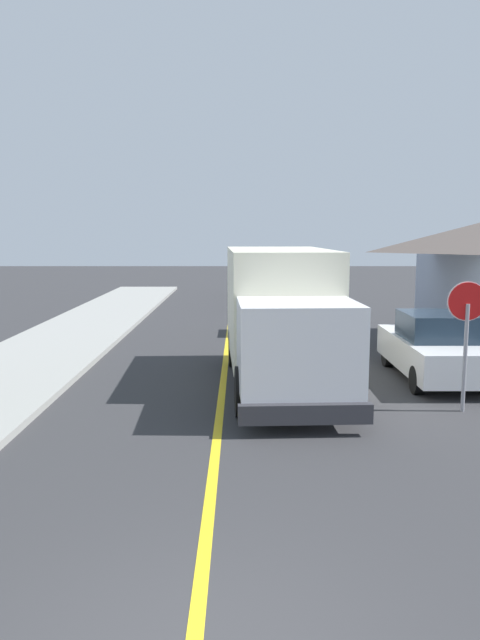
# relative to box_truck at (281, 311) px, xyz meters

# --- Properties ---
(centre_line_yellow) EXTENTS (0.16, 56.00, 0.01)m
(centre_line_yellow) POSITION_rel_box_truck_xyz_m (-1.40, 0.32, -1.76)
(centre_line_yellow) COLOR gold
(centre_line_yellow) RESTS_ON ground
(box_truck) EXTENTS (2.72, 7.28, 3.20)m
(box_truck) POSITION_rel_box_truck_xyz_m (0.00, 0.00, 0.00)
(box_truck) COLOR #F2EDCC
(box_truck) RESTS_ON ground
(parked_car_near) EXTENTS (1.83, 4.41, 1.67)m
(parked_car_near) POSITION_rel_box_truck_xyz_m (0.44, 7.11, -0.97)
(parked_car_near) COLOR silver
(parked_car_near) RESTS_ON ground
(parked_car_mid) EXTENTS (1.85, 4.42, 1.67)m
(parked_car_mid) POSITION_rel_box_truck_xyz_m (0.77, 14.54, -0.97)
(parked_car_mid) COLOR #2D4793
(parked_car_mid) RESTS_ON ground
(parked_car_far) EXTENTS (1.89, 4.44, 1.67)m
(parked_car_far) POSITION_rel_box_truck_xyz_m (0.69, 20.59, -0.97)
(parked_car_far) COLOR #4C564C
(parked_car_far) RESTS_ON ground
(parked_van_across) EXTENTS (1.82, 4.41, 1.67)m
(parked_van_across) POSITION_rel_box_truck_xyz_m (3.80, 0.44, -0.97)
(parked_van_across) COLOR silver
(parked_van_across) RESTS_ON ground
(stop_sign) EXTENTS (0.80, 0.10, 2.65)m
(stop_sign) POSITION_rel_box_truck_xyz_m (3.55, -2.26, 0.09)
(stop_sign) COLOR gray
(stop_sign) RESTS_ON ground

